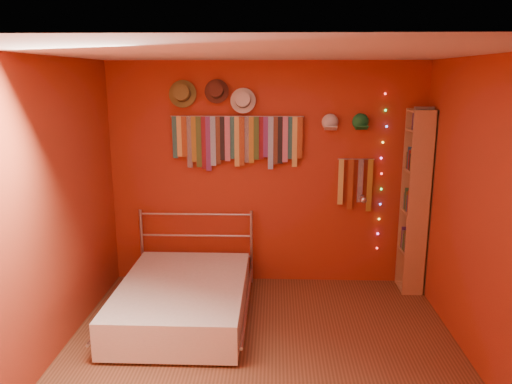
# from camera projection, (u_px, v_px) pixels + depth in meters

# --- Properties ---
(ground) EXTENTS (3.50, 3.50, 0.00)m
(ground) POSITION_uv_depth(u_px,v_px,m) (261.00, 362.00, 4.18)
(ground) COLOR brown
(ground) RESTS_ON ground
(back_wall) EXTENTS (3.50, 0.02, 2.50)m
(back_wall) POSITION_uv_depth(u_px,v_px,m) (266.00, 175.00, 5.60)
(back_wall) COLOR maroon
(back_wall) RESTS_ON ground
(right_wall) EXTENTS (0.02, 3.50, 2.50)m
(right_wall) POSITION_uv_depth(u_px,v_px,m) (489.00, 221.00, 3.83)
(right_wall) COLOR maroon
(right_wall) RESTS_ON ground
(left_wall) EXTENTS (0.02, 3.50, 2.50)m
(left_wall) POSITION_uv_depth(u_px,v_px,m) (42.00, 216.00, 3.96)
(left_wall) COLOR maroon
(left_wall) RESTS_ON ground
(ceiling) EXTENTS (3.50, 3.50, 0.02)m
(ceiling) POSITION_uv_depth(u_px,v_px,m) (262.00, 53.00, 3.61)
(ceiling) COLOR white
(ceiling) RESTS_ON back_wall
(tie_rack) EXTENTS (1.45, 0.03, 0.61)m
(tie_rack) POSITION_uv_depth(u_px,v_px,m) (237.00, 139.00, 5.45)
(tie_rack) COLOR #ADADB2
(tie_rack) RESTS_ON back_wall
(small_tie_rack) EXTENTS (0.40, 0.03, 0.59)m
(small_tie_rack) POSITION_uv_depth(u_px,v_px,m) (356.00, 182.00, 5.51)
(small_tie_rack) COLOR #ADADB2
(small_tie_rack) RESTS_ON back_wall
(fedora_olive) EXTENTS (0.30, 0.16, 0.29)m
(fedora_olive) POSITION_uv_depth(u_px,v_px,m) (182.00, 93.00, 5.33)
(fedora_olive) COLOR olive
(fedora_olive) RESTS_ON back_wall
(fedora_brown) EXTENTS (0.26, 0.14, 0.26)m
(fedora_brown) POSITION_uv_depth(u_px,v_px,m) (216.00, 91.00, 5.31)
(fedora_brown) COLOR #4C261B
(fedora_brown) RESTS_ON back_wall
(fedora_white) EXTENTS (0.27, 0.15, 0.27)m
(fedora_white) POSITION_uv_depth(u_px,v_px,m) (243.00, 100.00, 5.32)
(fedora_white) COLOR silver
(fedora_white) RESTS_ON back_wall
(cap_white) EXTENTS (0.18, 0.23, 0.18)m
(cap_white) POSITION_uv_depth(u_px,v_px,m) (330.00, 122.00, 5.38)
(cap_white) COLOR silver
(cap_white) RESTS_ON back_wall
(cap_green) EXTENTS (0.18, 0.23, 0.18)m
(cap_green) POSITION_uv_depth(u_px,v_px,m) (360.00, 122.00, 5.37)
(cap_green) COLOR #1A7634
(cap_green) RESTS_ON back_wall
(fairy_lights) EXTENTS (0.06, 0.02, 1.76)m
(fairy_lights) POSITION_uv_depth(u_px,v_px,m) (382.00, 174.00, 5.50)
(fairy_lights) COLOR #FF3333
(fairy_lights) RESTS_ON back_wall
(reading_lamp) EXTENTS (0.07, 0.31, 0.09)m
(reading_lamp) POSITION_uv_depth(u_px,v_px,m) (363.00, 199.00, 5.38)
(reading_lamp) COLOR #ADADB2
(reading_lamp) RESTS_ON back_wall
(bookshelf) EXTENTS (0.25, 0.34, 2.00)m
(bookshelf) POSITION_uv_depth(u_px,v_px,m) (419.00, 201.00, 5.37)
(bookshelf) COLOR #AA814D
(bookshelf) RESTS_ON ground
(bed) EXTENTS (1.30, 1.78, 0.86)m
(bed) POSITION_uv_depth(u_px,v_px,m) (183.00, 299.00, 4.89)
(bed) COLOR #ADADB2
(bed) RESTS_ON ground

